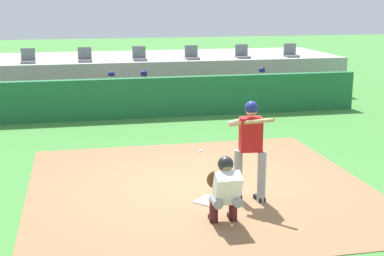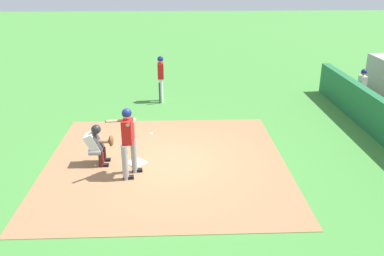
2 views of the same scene
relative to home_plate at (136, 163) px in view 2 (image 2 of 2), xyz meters
name	(u,v)px [view 2 (image 2 of 2)]	position (x,y,z in m)	size (l,w,h in m)	color
ground_plane	(166,163)	(0.00, 0.80, -0.02)	(80.00, 80.00, 0.00)	#428438
dirt_infield	(166,163)	(0.00, 0.80, -0.02)	(6.40, 6.40, 0.01)	#936B47
home_plate	(136,163)	(0.00, 0.00, 0.00)	(0.44, 0.44, 0.02)	white
batter_at_plate	(128,138)	(0.69, -0.08, 1.01)	(0.65, 0.79, 1.80)	#99999E
catcher_crouched	(98,143)	(-0.01, -0.98, 0.59)	(0.48, 1.77, 1.13)	gray
on_deck_batter	(161,76)	(-5.37, 0.52, 1.00)	(0.58, 0.23, 1.79)	silver
dugout_player_0	(359,85)	(-5.03, 8.14, 0.65)	(0.49, 0.70, 1.30)	#939399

